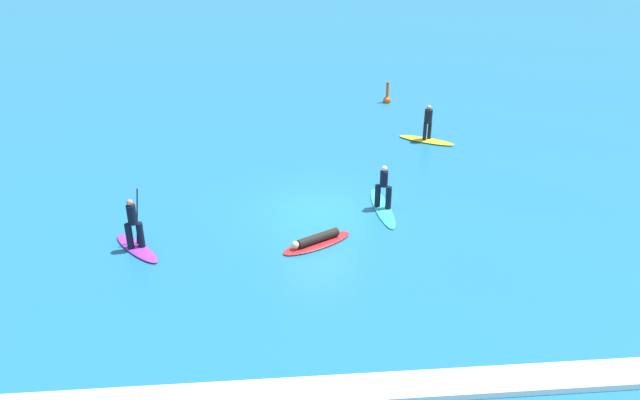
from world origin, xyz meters
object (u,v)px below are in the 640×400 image
object	(u,v)px
surfer_on_purple_board	(135,237)
surfer_on_yellow_board	(427,132)
marker_buoy	(387,98)
surfer_on_red_board	(316,241)
surfer_on_teal_board	(383,198)

from	to	relation	value
surfer_on_purple_board	surfer_on_yellow_board	distance (m)	14.37
surfer_on_purple_board	marker_buoy	world-z (taller)	surfer_on_purple_board
surfer_on_yellow_board	surfer_on_red_board	bearing A→B (deg)	87.25
surfer_on_red_board	surfer_on_teal_board	size ratio (longest dim) A/B	0.83
surfer_on_teal_board	surfer_on_yellow_board	size ratio (longest dim) A/B	1.25
surfer_on_teal_board	marker_buoy	xyz separation A→B (m)	(2.28, 11.99, -0.21)
surfer_on_red_board	surfer_on_teal_board	xyz separation A→B (m)	(2.60, 2.29, 0.30)
surfer_on_teal_board	surfer_on_red_board	bearing A→B (deg)	-51.91
surfer_on_teal_board	marker_buoy	bearing A→B (deg)	165.99
surfer_on_purple_board	marker_buoy	bearing A→B (deg)	-76.48
surfer_on_red_board	marker_buoy	world-z (taller)	marker_buoy
surfer_on_purple_board	surfer_on_yellow_board	world-z (taller)	surfer_on_purple_board
surfer_on_purple_board	surfer_on_teal_board	distance (m)	8.73
surfer_on_red_board	marker_buoy	size ratio (longest dim) A/B	2.14
surfer_on_purple_board	surfer_on_yellow_board	bearing A→B (deg)	-92.95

